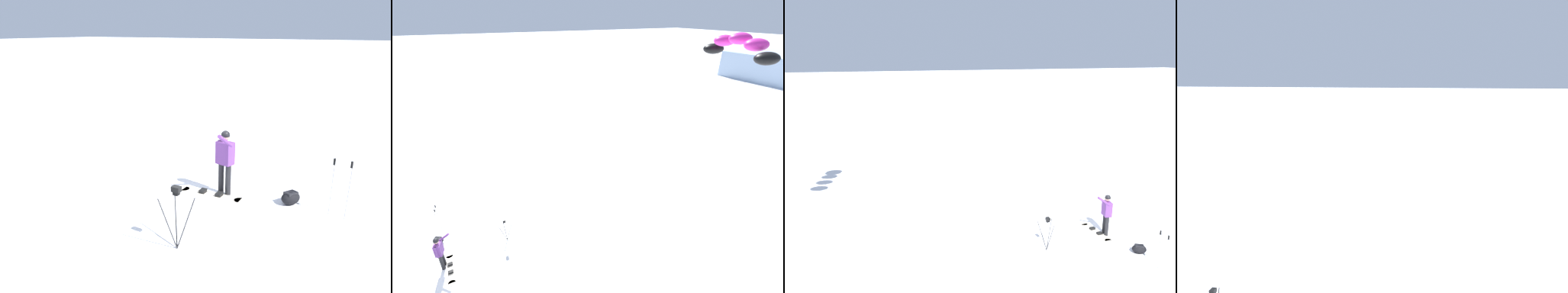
# 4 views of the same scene
# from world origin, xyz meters

# --- Properties ---
(ground_plane) EXTENTS (300.00, 300.00, 0.00)m
(ground_plane) POSITION_xyz_m (0.00, 0.00, 0.00)
(ground_plane) COLOR white
(snowboarder) EXTENTS (0.70, 0.46, 1.62)m
(snowboarder) POSITION_xyz_m (-0.57, 0.48, 0.96)
(snowboarder) COLOR black
(snowboarder) RESTS_ON ground_plane
(snowboard) EXTENTS (0.35, 1.82, 0.10)m
(snowboard) POSITION_xyz_m (-0.35, 0.23, 0.02)
(snowboard) COLOR beige
(snowboard) RESTS_ON ground_plane
(gear_bag_large) EXTENTS (0.59, 0.54, 0.31)m
(gear_bag_large) POSITION_xyz_m (-0.80, 2.06, 0.16)
(gear_bag_large) COLOR black
(gear_bag_large) RESTS_ON ground_plane
(camera_tripod) EXTENTS (0.61, 0.60, 1.24)m
(camera_tripod) POSITION_xyz_m (2.13, 0.83, 0.89)
(camera_tripod) COLOR #262628
(camera_tripod) RESTS_ON ground_plane
(ski_poles) EXTENTS (0.18, 0.40, 1.27)m
(ski_poles) POSITION_xyz_m (-0.72, 3.13, 0.83)
(ski_poles) COLOR gray
(ski_poles) RESTS_ON ground_plane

